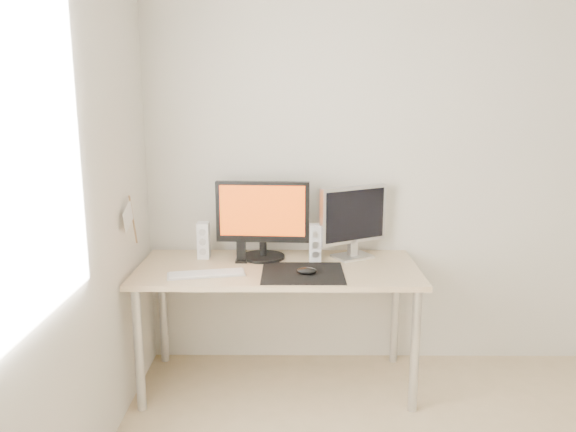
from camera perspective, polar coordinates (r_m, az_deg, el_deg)
name	(u,v)px	position (r m, az deg, el deg)	size (l,w,h in m)	color
wall_back	(430,168)	(3.57, 14.20, 4.76)	(3.50, 3.50, 0.00)	silver
wall_left	(4,238)	(1.96, -26.87, -2.01)	(3.50, 3.50, 0.00)	silver
mousepad	(303,273)	(3.10, 1.51, -5.82)	(0.45, 0.40, 0.00)	black
mouse	(307,271)	(3.06, 1.90, -5.60)	(0.11, 0.07, 0.04)	black
desk	(278,279)	(3.24, -1.05, -6.45)	(1.60, 0.70, 0.73)	#D1B587
main_monitor	(263,217)	(3.31, -2.59, -0.11)	(0.55, 0.28, 0.47)	black
second_monitor	(353,219)	(3.35, 6.66, -0.26)	(0.41, 0.25, 0.43)	silver
speaker_left	(204,240)	(3.39, -8.57, -2.45)	(0.07, 0.08, 0.22)	white
speaker_right	(315,243)	(3.30, 2.77, -2.75)	(0.07, 0.08, 0.22)	silver
keyboard	(206,274)	(3.09, -8.29, -5.84)	(0.44, 0.20, 0.02)	silver
phone_dock	(241,256)	(3.30, -4.77, -4.06)	(0.07, 0.06, 0.12)	black
pennant	(130,217)	(3.12, -15.78, -0.12)	(0.01, 0.23, 0.29)	#A57F54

